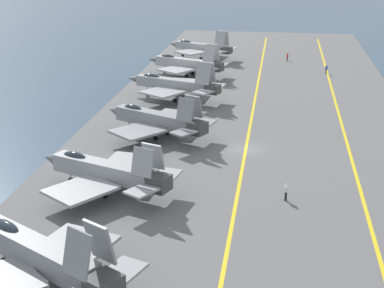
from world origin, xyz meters
TOP-DOWN VIEW (x-y plane):
  - ground_plane at (0.00, 0.00)m, footprint 2000.00×2000.00m
  - carrier_deck at (0.00, 0.00)m, footprint 184.26×44.52m
  - deck_stripe_foul_line at (0.00, -12.24)m, footprint 165.83×1.27m
  - deck_stripe_centerline at (0.00, 0.00)m, footprint 165.83×0.36m
  - parked_jet_second at (-31.48, 12.94)m, footprint 12.77×15.74m
  - parked_jet_third at (-14.62, 13.09)m, footprint 14.12×15.35m
  - parked_jet_fourth at (2.98, 11.59)m, footprint 13.69×15.25m
  - parked_jet_fifth at (20.73, 12.42)m, footprint 12.82×16.31m
  - parked_jet_sixth at (37.75, 13.30)m, footprint 12.47×15.57m
  - parked_jet_seventh at (53.81, 12.67)m, footprint 12.67×15.04m
  - crew_blue_vest at (42.98, -12.19)m, footprint 0.40×0.46m
  - crew_red_vest at (53.99, -5.10)m, footprint 0.45×0.39m
  - crew_white_vest at (-14.00, -4.71)m, footprint 0.32×0.42m

SIDE VIEW (x-z plane):
  - ground_plane at x=0.00m, z-range 0.00..0.00m
  - carrier_deck at x=0.00m, z-range 0.00..0.40m
  - deck_stripe_foul_line at x=0.00m, z-range 0.40..0.41m
  - deck_stripe_centerline at x=0.00m, z-range 0.40..0.41m
  - crew_red_vest at x=53.99m, z-range 0.48..2.17m
  - crew_blue_vest at x=42.98m, z-range 0.49..2.25m
  - crew_white_vest at x=-14.00m, z-range 0.49..2.26m
  - parked_jet_third at x=-14.62m, z-range -0.24..5.57m
  - parked_jet_sixth at x=37.75m, z-range -0.40..5.83m
  - parked_jet_fourth at x=2.98m, z-range -0.32..5.75m
  - parked_jet_seventh at x=53.81m, z-range -0.29..5.89m
  - parked_jet_fifth at x=20.73m, z-range -0.26..6.19m
  - parked_jet_second at x=-31.48m, z-range -0.27..6.32m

